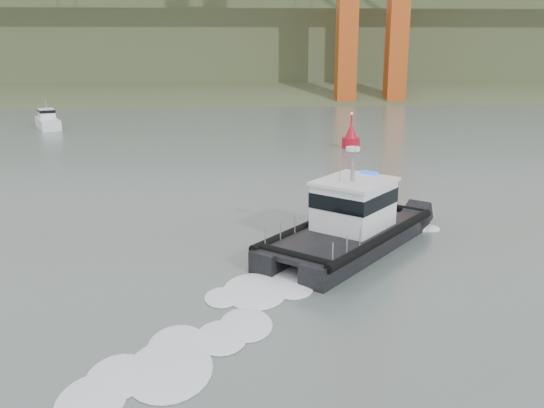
{
  "coord_description": "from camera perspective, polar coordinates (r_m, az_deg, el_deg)",
  "views": [
    {
      "loc": [
        -1.44,
        -21.52,
        10.38
      ],
      "look_at": [
        0.86,
        7.18,
        2.4
      ],
      "focal_mm": 40.0,
      "sensor_mm": 36.0,
      "label": 1
    }
  ],
  "objects": [
    {
      "name": "ground",
      "position": [
        23.94,
        -0.7,
        -10.21
      ],
      "size": [
        400.0,
        400.0,
        0.0
      ],
      "primitive_type": "plane",
      "color": "#46544E",
      "rests_on": "ground"
    },
    {
      "name": "headlands",
      "position": [
        147.06,
        -4.16,
        14.15
      ],
      "size": [
        500.0,
        105.36,
        27.12
      ],
      "color": "#313F24",
      "rests_on": "ground"
    },
    {
      "name": "patrol_boat",
      "position": [
        30.73,
        7.34,
        -1.74
      ],
      "size": [
        10.3,
        10.96,
        5.37
      ],
      "rotation": [
        0.0,
        0.0,
        -0.72
      ],
      "color": "black",
      "rests_on": "ground"
    },
    {
      "name": "motorboat",
      "position": [
        76.24,
        -20.37,
        7.36
      ],
      "size": [
        4.38,
        6.61,
        3.46
      ],
      "rotation": [
        0.0,
        0.0,
        0.4
      ],
      "color": "white",
      "rests_on": "ground"
    },
    {
      "name": "nav_buoy",
      "position": [
        59.12,
        7.43,
        6.19
      ],
      "size": [
        1.74,
        1.74,
        3.63
      ],
      "color": "#B50C1F",
      "rests_on": "ground"
    }
  ]
}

